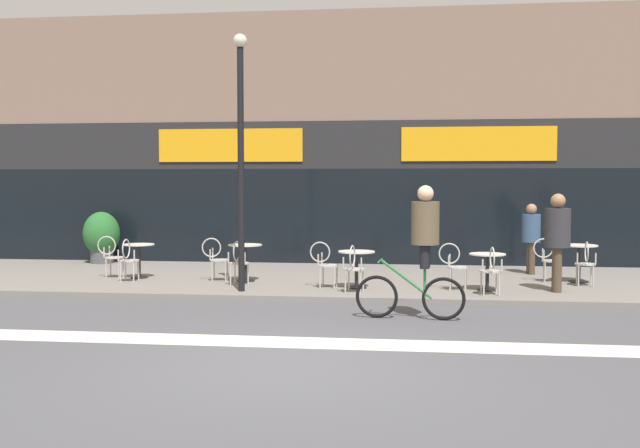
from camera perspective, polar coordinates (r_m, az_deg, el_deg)
ground_plane at (r=9.18m, az=-2.81°, el=-10.64°), size 120.00×120.00×0.00m
sidewalk_slab at (r=16.24m, az=1.61°, el=-4.31°), size 40.00×5.50×0.12m
storefront_facade at (r=20.82m, az=2.87°, el=6.09°), size 40.00×4.06×6.49m
bike_lane_stripe at (r=10.35m, az=-1.63°, el=-9.00°), size 36.00×0.70×0.01m
bistro_table_0 at (r=16.56m, az=-13.63°, el=-2.23°), size 0.66×0.66×0.73m
bistro_table_1 at (r=15.66m, az=-5.71°, el=-2.36°), size 0.70×0.70×0.77m
bistro_table_2 at (r=14.60m, az=2.80°, el=-2.88°), size 0.72×0.72×0.73m
bistro_table_3 at (r=14.62m, az=12.64°, el=-3.00°), size 0.69×0.69×0.71m
bistro_table_4 at (r=16.33m, az=19.14°, el=-2.28°), size 0.74×0.74×0.77m
cafe_chair_0_near at (r=15.98m, az=-14.42°, el=-2.45°), size 0.40×0.58×0.90m
cafe_chair_0_side at (r=16.79m, az=-15.63°, el=-2.20°), size 0.59×0.42×0.90m
cafe_chair_1_near at (r=15.06m, az=-6.26°, el=-2.71°), size 0.43×0.59×0.90m
cafe_chair_1_side at (r=15.81m, az=-7.93°, el=-2.44°), size 0.59×0.44×0.90m
cafe_chair_2_near at (r=13.98m, az=2.56°, el=-3.16°), size 0.45×0.60×0.90m
cafe_chair_2_side at (r=14.66m, az=0.36°, el=-2.86°), size 0.59×0.43×0.90m
cafe_chair_3_near at (r=14.00m, az=12.91°, el=-3.23°), size 0.43×0.59×0.90m
cafe_chair_3_side at (r=14.58m, az=10.19°, el=-2.94°), size 0.59×0.44×0.90m
cafe_chair_4_near at (r=15.72m, az=19.59°, el=-2.63°), size 0.43×0.59×0.90m
cafe_chair_4_side at (r=16.22m, az=16.97°, el=-2.41°), size 0.59×0.44×0.90m
planter_pot at (r=19.82m, az=-16.31°, el=-0.88°), size 0.92×0.92×1.31m
lamp_post at (r=14.19m, az=-6.06°, el=6.19°), size 0.26×0.26×4.83m
cyclist_0 at (r=11.98m, az=7.73°, el=-1.35°), size 1.75×0.54×2.14m
pedestrian_near_end at (r=17.39m, az=15.79°, el=-0.62°), size 0.47×0.47×1.58m
pedestrian_far_end at (r=14.75m, az=17.64°, el=-0.70°), size 0.51×0.51×1.85m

